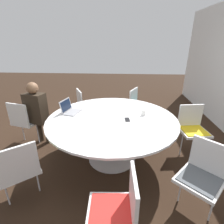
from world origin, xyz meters
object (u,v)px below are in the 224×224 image
Objects in this scene: person_0 at (37,109)px; chair_5 at (138,104)px; chair_4 at (193,126)px; chair_0 at (25,119)px; chair_2 at (118,208)px; chair_3 at (203,173)px; chair_1 at (18,168)px; coffee_cup at (144,112)px; laptop at (69,109)px; cell_phone at (127,120)px; chair_6 at (85,105)px.

chair_5 is at bearing 39.84° from person_0.
chair_0 is at bearing -9.91° from chair_4.
chair_2 is 1.00× the size of chair_3.
chair_1 is 9.17× the size of coffee_cup.
laptop is at bearing 25.87° from chair_2.
chair_3 is 1.00× the size of chair_4.
chair_3 is 0.71× the size of person_0.
chair_1 is 1.20m from laptop.
person_0 is at bearing -97.00° from coffee_cup.
chair_4 is 1.19m from cell_phone.
laptop is at bearing 4.13° from chair_0.
chair_1 is at bearing -54.68° from coffee_cup.
chair_2 and chair_4 have the same top height.
chair_1 is 1.56m from cell_phone.
chair_3 is 1.19m from chair_4.
chair_1 is at bearing -55.14° from cell_phone.
chair_4 is at bearing 12.72° from chair_0.
coffee_cup is (0.21, 2.15, 0.28)m from chair_0.
chair_4 is at bearing 64.31° from chair_5.
chair_1 is 5.94× the size of cell_phone.
person_0 is (0.91, -1.92, 0.19)m from chair_5.
coffee_cup is at bearing 21.44° from chair_6.
chair_6 is 1.11m from person_0.
chair_6 is 9.17× the size of coffee_cup.
chair_5 reaches higher than coffee_cup.
coffee_cup is at bearing 7.58° from person_0.
laptop is (0.07, -2.09, 0.29)m from chair_4.
coffee_cup is (1.14, -0.02, 0.28)m from chair_5.
chair_0 is 2.36m from chair_5.
chair_0 is 1.95m from cell_phone.
person_0 is at bearing 19.07° from chair_0.
laptop is at bearing -29.10° from chair_6.
chair_1 is 1.25m from chair_2.
chair_5 is at bearing 37.66° from chair_0.
chair_0 reaches higher than coffee_cup.
chair_1 is at bearing -49.70° from chair_0.
person_0 is 1.69m from cell_phone.
laptop is (-1.08, -1.79, 0.29)m from chair_3.
chair_4 is at bearing -61.91° from chair_3.
chair_4 is 1.32m from chair_5.
chair_0 is 9.17× the size of coffee_cup.
laptop is (0.17, 0.92, 0.29)m from chair_0.
chair_1 is 1.89m from coffee_cup.
chair_0 is 1.00× the size of chair_1.
chair_0 is at bearing -95.65° from coffee_cup.
chair_4 is (-1.20, 2.39, 0.00)m from chair_1.
chair_3 is at bearing -12.63° from person_0.
chair_3 is at bearing 13.23° from chair_6.
chair_4 is 0.71× the size of person_0.
chair_6 is at bearing -32.95° from chair_4.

